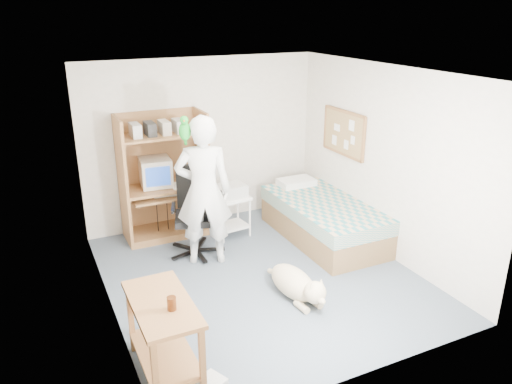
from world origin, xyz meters
TOP-DOWN VIEW (x-y plane):
  - floor at (0.00, 0.00)m, footprint 4.00×4.00m
  - wall_back at (0.00, 2.00)m, footprint 3.60×0.02m
  - wall_right at (1.80, 0.00)m, footprint 0.02×4.00m
  - wall_left at (-1.80, 0.00)m, footprint 0.02×4.00m
  - ceiling at (0.00, 0.00)m, footprint 3.60×4.00m
  - computer_hutch at (-0.70, 1.74)m, footprint 1.20×0.63m
  - bed at (1.30, 0.62)m, footprint 1.02×2.02m
  - side_desk at (-1.55, -1.20)m, footprint 0.50×1.00m
  - corkboard at (1.77, 0.90)m, footprint 0.04×0.94m
  - office_chair at (-0.50, 1.00)m, footprint 0.67×0.68m
  - person at (-0.47, 0.69)m, footprint 0.83×0.67m
  - parrot at (-0.67, 0.70)m, footprint 0.14×0.25m
  - dog at (0.15, -0.61)m, footprint 0.42×1.10m
  - printer_cart at (0.13, 1.26)m, footprint 0.55×0.46m
  - printer at (0.13, 1.26)m, footprint 0.46×0.37m
  - crt_monitor at (-0.81, 1.75)m, footprint 0.46×0.48m
  - keyboard at (-0.67, 1.58)m, footprint 0.46×0.20m
  - pencil_cup at (-0.31, 1.65)m, footprint 0.08×0.08m
  - drink_glass at (-1.50, -1.35)m, footprint 0.08×0.08m
  - floor_box_b at (-1.23, -1.55)m, footprint 0.26×0.28m

SIDE VIEW (x-z plane):
  - floor at x=0.00m, z-range 0.00..0.00m
  - floor_box_b at x=-1.23m, z-range 0.00..0.08m
  - dog at x=0.15m, z-range -0.03..0.39m
  - bed at x=1.30m, z-range -0.04..0.62m
  - printer_cart at x=0.13m, z-range 0.10..0.70m
  - office_chair at x=-0.50m, z-range -0.17..1.01m
  - side_desk at x=-1.55m, z-range 0.12..0.87m
  - keyboard at x=-0.67m, z-range 0.66..0.69m
  - printer at x=0.13m, z-range 0.61..0.79m
  - drink_glass at x=-1.50m, z-range 0.75..0.87m
  - pencil_cup at x=-0.31m, z-range 0.76..0.88m
  - computer_hutch at x=-0.70m, z-range -0.08..1.72m
  - crt_monitor at x=-0.81m, z-range 0.77..1.17m
  - person at x=-0.47m, z-range 0.00..1.95m
  - wall_back at x=0.00m, z-range 0.00..2.50m
  - wall_right at x=1.80m, z-range 0.00..2.50m
  - wall_left at x=-1.80m, z-range 0.00..2.50m
  - corkboard at x=1.77m, z-range 1.12..1.78m
  - parrot at x=-0.67m, z-range 1.59..1.98m
  - ceiling at x=0.00m, z-range 2.49..2.51m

